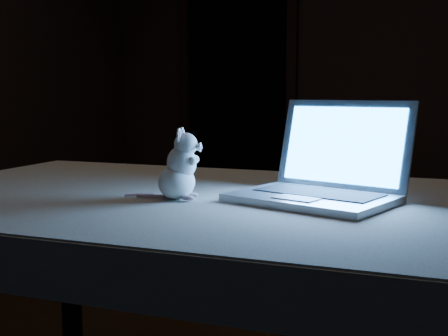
% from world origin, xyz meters
% --- Properties ---
extents(back_wall, '(4.50, 0.04, 2.60)m').
position_xyz_m(back_wall, '(0.00, 2.50, 1.30)').
color(back_wall, black).
rests_on(back_wall, ground).
extents(doorway, '(1.06, 0.36, 2.13)m').
position_xyz_m(doorway, '(-1.10, 2.50, 1.06)').
color(doorway, black).
rests_on(doorway, back_wall).
extents(tablecloth, '(1.86, 1.40, 0.12)m').
position_xyz_m(tablecloth, '(0.28, -0.59, 0.79)').
color(tablecloth, beige).
rests_on(tablecloth, table).
extents(laptop, '(0.46, 0.42, 0.27)m').
position_xyz_m(laptop, '(0.55, -0.57, 0.99)').
color(laptop, '#AEADB2').
rests_on(laptop, tablecloth).
extents(plush_mouse, '(0.16, 0.16, 0.19)m').
position_xyz_m(plush_mouse, '(0.21, -0.69, 0.95)').
color(plush_mouse, white).
rests_on(plush_mouse, tablecloth).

